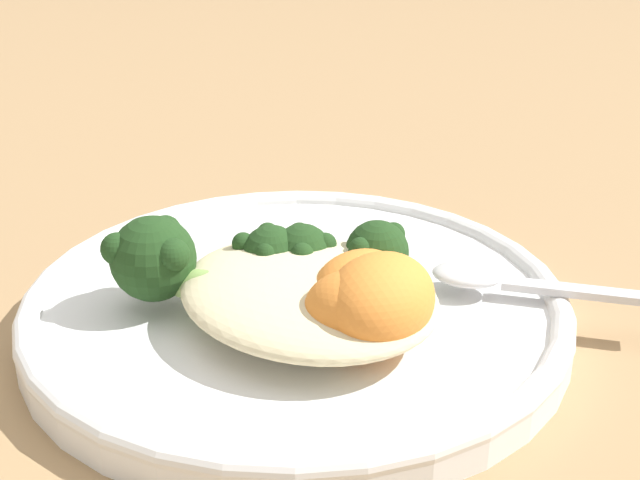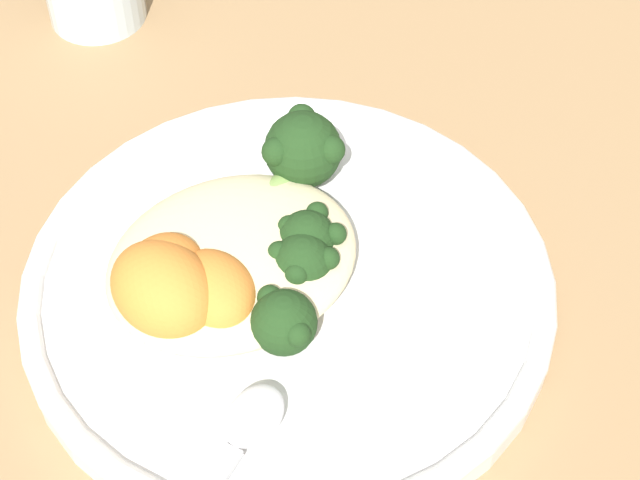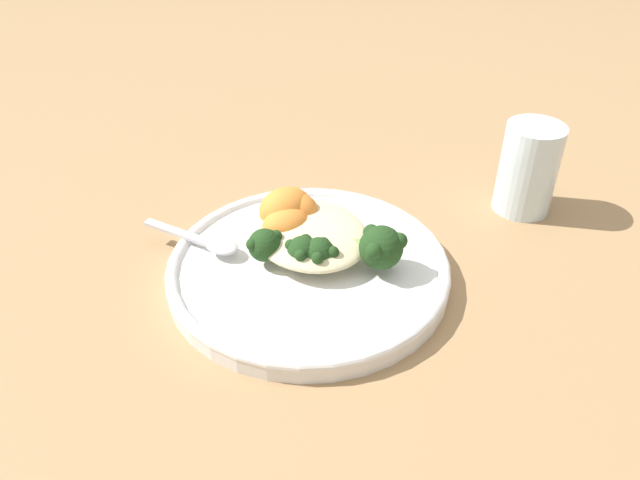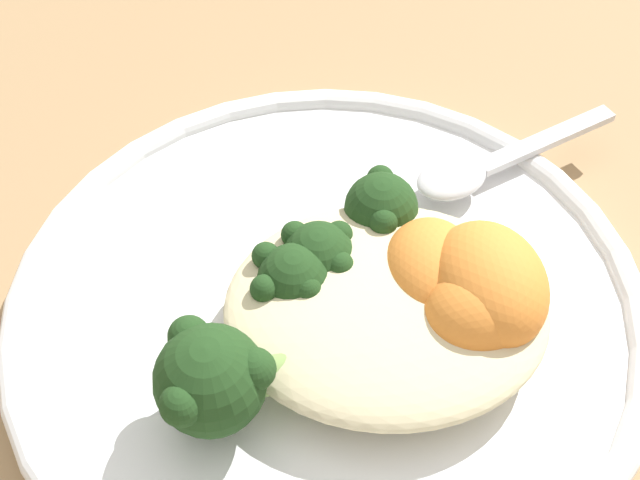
{
  "view_description": "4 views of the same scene",
  "coord_description": "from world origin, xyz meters",
  "views": [
    {
      "loc": [
        -0.29,
        0.29,
        0.23
      ],
      "look_at": [
        -0.02,
        0.0,
        0.04
      ],
      "focal_mm": 50.0,
      "sensor_mm": 36.0,
      "label": 1
    },
    {
      "loc": [
        -0.18,
        -0.27,
        0.45
      ],
      "look_at": [
        0.01,
        0.02,
        0.04
      ],
      "focal_mm": 60.0,
      "sensor_mm": 36.0,
      "label": 2
    },
    {
      "loc": [
        0.39,
        -0.22,
        0.39
      ],
      "look_at": [
        0.01,
        0.02,
        0.06
      ],
      "focal_mm": 35.0,
      "sensor_mm": 36.0,
      "label": 3
    },
    {
      "loc": [
        -0.01,
        0.24,
        0.32
      ],
      "look_at": [
        -0.01,
        0.0,
        0.04
      ],
      "focal_mm": 50.0,
      "sensor_mm": 36.0,
      "label": 4
    }
  ],
  "objects": [
    {
      "name": "plate",
      "position": [
        -0.01,
        0.02,
        0.01
      ],
      "size": [
        0.27,
        0.27,
        0.02
      ],
      "color": "white",
      "rests_on": "ground_plane"
    },
    {
      "name": "ground_plane",
      "position": [
        0.0,
        0.0,
        0.0
      ],
      "size": [
        4.0,
        4.0,
        0.0
      ],
      "primitive_type": "plane",
      "color": "#9E7A51"
    },
    {
      "name": "water_glass",
      "position": [
        0.01,
        0.29,
        0.05
      ],
      "size": [
        0.06,
        0.06,
        0.1
      ],
      "primitive_type": "cylinder",
      "color": "silver",
      "rests_on": "ground_plane"
    },
    {
      "name": "sweet_potato_chunk_1",
      "position": [
        -0.06,
        0.02,
        0.04
      ],
      "size": [
        0.04,
        0.05,
        0.03
      ],
      "primitive_type": "ellipsoid",
      "rotation": [
        0.0,
        0.0,
        1.61
      ],
      "color": "orange",
      "rests_on": "plate"
    },
    {
      "name": "broccoli_stalk_2",
      "position": [
        -0.02,
        0.02,
        0.04
      ],
      "size": [
        0.1,
        0.04,
        0.03
      ],
      "rotation": [
        0.0,
        0.0,
        6.06
      ],
      "color": "#8EB25B",
      "rests_on": "plate"
    },
    {
      "name": "broccoli_stalk_1",
      "position": [
        -0.02,
        0.02,
        0.04
      ],
      "size": [
        0.08,
        0.06,
        0.03
      ],
      "rotation": [
        0.0,
        0.0,
        5.76
      ],
      "color": "#8EB25B",
      "rests_on": "plate"
    },
    {
      "name": "broccoli_stalk_0",
      "position": [
        -0.04,
        -0.0,
        0.04
      ],
      "size": [
        0.05,
        0.09,
        0.03
      ],
      "rotation": [
        0.0,
        0.0,
        5.0
      ],
      "color": "#8EB25B",
      "rests_on": "plate"
    },
    {
      "name": "broccoli_stalk_3",
      "position": [
        0.01,
        0.06,
        0.04
      ],
      "size": [
        0.12,
        0.07,
        0.04
      ],
      "rotation": [
        0.0,
        0.0,
        6.71
      ],
      "color": "#8EB25B",
      "rests_on": "plate"
    },
    {
      "name": "sweet_potato_chunk_0",
      "position": [
        -0.07,
        0.04,
        0.04
      ],
      "size": [
        0.06,
        0.06,
        0.04
      ],
      "primitive_type": "ellipsoid",
      "rotation": [
        0.0,
        0.0,
        3.67
      ],
      "color": "orange",
      "rests_on": "plate"
    },
    {
      "name": "quinoa_mound",
      "position": [
        -0.04,
        0.03,
        0.03
      ],
      "size": [
        0.13,
        0.11,
        0.02
      ],
      "primitive_type": "ellipsoid",
      "color": "beige",
      "rests_on": "plate"
    },
    {
      "name": "sweet_potato_chunk_2",
      "position": [
        -0.08,
        0.03,
        0.04
      ],
      "size": [
        0.06,
        0.07,
        0.04
      ],
      "primitive_type": "ellipsoid",
      "rotation": [
        0.0,
        0.0,
        1.78
      ],
      "color": "orange",
      "rests_on": "plate"
    },
    {
      "name": "spoon",
      "position": [
        -0.08,
        -0.06,
        0.03
      ],
      "size": [
        0.11,
        0.07,
        0.01
      ],
      "rotation": [
        0.0,
        0.0,
        3.66
      ],
      "color": "silver",
      "rests_on": "plate"
    }
  ]
}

